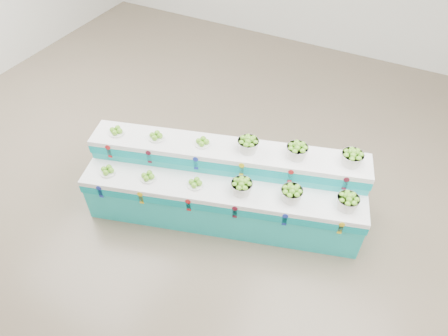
# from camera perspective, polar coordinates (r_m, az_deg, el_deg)

# --- Properties ---
(ground) EXTENTS (10.00, 10.00, 0.00)m
(ground) POSITION_cam_1_polar(r_m,az_deg,el_deg) (6.19, -5.08, -1.77)
(ground) COLOR #72624E
(ground) RESTS_ON ground
(display_stand) EXTENTS (3.78, 1.92, 1.02)m
(display_stand) POSITION_cam_1_polar(r_m,az_deg,el_deg) (5.38, -0.00, -2.73)
(display_stand) COLOR #20B8B8
(display_stand) RESTS_ON ground
(plate_lower_left) EXTENTS (0.26, 0.26, 0.10)m
(plate_lower_left) POSITION_cam_1_polar(r_m,az_deg,el_deg) (5.46, -16.17, -0.29)
(plate_lower_left) COLOR white
(plate_lower_left) RESTS_ON display_stand
(plate_lower_mid) EXTENTS (0.26, 0.26, 0.10)m
(plate_lower_mid) POSITION_cam_1_polar(r_m,az_deg,el_deg) (5.26, -10.70, -1.11)
(plate_lower_mid) COLOR white
(plate_lower_mid) RESTS_ON display_stand
(plate_lower_right) EXTENTS (0.26, 0.26, 0.10)m
(plate_lower_right) POSITION_cam_1_polar(r_m,az_deg,el_deg) (5.10, -4.08, -2.08)
(plate_lower_right) COLOR white
(plate_lower_right) RESTS_ON display_stand
(basket_lower_left) EXTENTS (0.34, 0.34, 0.21)m
(basket_lower_left) POSITION_cam_1_polar(r_m,az_deg,el_deg) (4.97, 2.51, -2.60)
(basket_lower_left) COLOR silver
(basket_lower_left) RESTS_ON display_stand
(basket_lower_mid) EXTENTS (0.34, 0.34, 0.21)m
(basket_lower_mid) POSITION_cam_1_polar(r_m,az_deg,el_deg) (4.96, 9.54, -3.56)
(basket_lower_mid) COLOR silver
(basket_lower_mid) RESTS_ON display_stand
(basket_lower_right) EXTENTS (0.34, 0.34, 0.21)m
(basket_lower_right) POSITION_cam_1_polar(r_m,az_deg,el_deg) (5.03, 17.11, -4.53)
(basket_lower_right) COLOR silver
(basket_lower_right) RESTS_ON display_stand
(plate_upper_left) EXTENTS (0.26, 0.26, 0.10)m
(plate_upper_left) POSITION_cam_1_polar(r_m,az_deg,el_deg) (5.56, -15.01, 5.15)
(plate_upper_left) COLOR white
(plate_upper_left) RESTS_ON display_stand
(plate_upper_mid) EXTENTS (0.26, 0.26, 0.10)m
(plate_upper_mid) POSITION_cam_1_polar(r_m,az_deg,el_deg) (5.36, -9.58, 4.54)
(plate_upper_mid) COLOR white
(plate_upper_mid) RESTS_ON display_stand
(plate_upper_right) EXTENTS (0.26, 0.26, 0.10)m
(plate_upper_right) POSITION_cam_1_polar(r_m,az_deg,el_deg) (5.20, -3.05, 3.75)
(plate_upper_right) COLOR white
(plate_upper_right) RESTS_ON display_stand
(basket_upper_left) EXTENTS (0.34, 0.34, 0.21)m
(basket_upper_left) POSITION_cam_1_polar(r_m,az_deg,el_deg) (5.08, 3.44, 3.39)
(basket_upper_left) COLOR silver
(basket_upper_left) RESTS_ON display_stand
(basket_upper_mid) EXTENTS (0.34, 0.34, 0.21)m
(basket_upper_mid) POSITION_cam_1_polar(r_m,az_deg,el_deg) (5.07, 10.30, 2.47)
(basket_upper_mid) COLOR silver
(basket_upper_mid) RESTS_ON display_stand
(basket_upper_right) EXTENTS (0.34, 0.34, 0.21)m
(basket_upper_right) POSITION_cam_1_polar(r_m,az_deg,el_deg) (5.14, 17.68, 1.44)
(basket_upper_right) COLOR silver
(basket_upper_right) RESTS_ON display_stand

